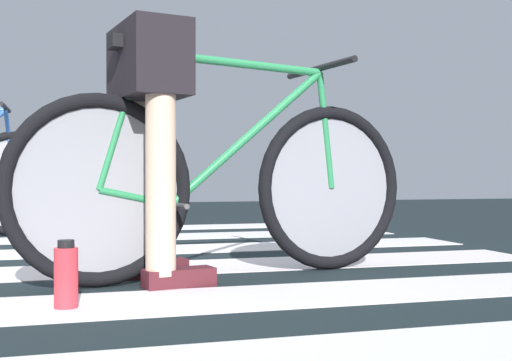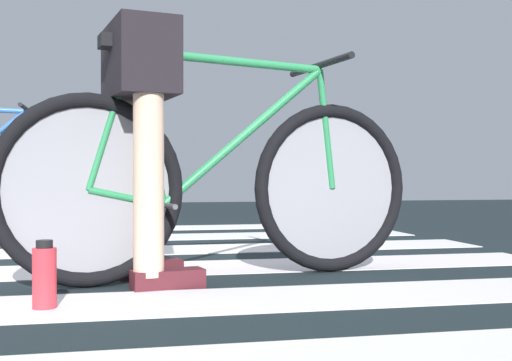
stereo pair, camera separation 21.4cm
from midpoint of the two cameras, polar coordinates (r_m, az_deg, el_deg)
bicycle_1_of_2 at (r=2.61m, az=-5.07°, el=-0.14°), size 1.71×0.56×0.93m
cyclist_1_of_2 at (r=2.52m, az=-11.66°, el=5.54°), size 0.38×0.45×0.98m
water_bottle at (r=2.12m, az=-19.17°, el=-8.02°), size 0.07×0.07×0.21m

